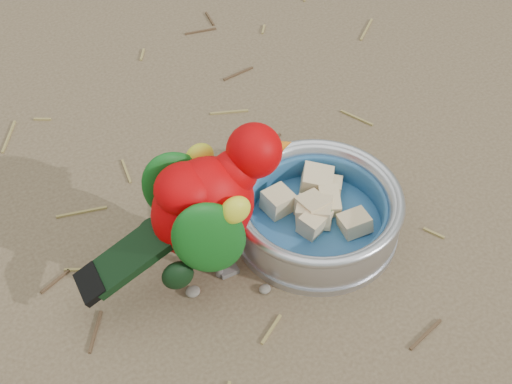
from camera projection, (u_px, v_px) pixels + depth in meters
ground at (209, 238)px, 0.86m from camera, size 60.00×60.00×0.00m
food_bowl at (316, 226)px, 0.86m from camera, size 0.20×0.20×0.02m
bowl_wall at (317, 209)px, 0.84m from camera, size 0.20×0.20×0.04m
fruit_wedges at (317, 213)px, 0.85m from camera, size 0.12×0.12×0.03m
lory_parrot at (208, 215)px, 0.76m from camera, size 0.23×0.12×0.18m
ground_debris at (197, 236)px, 0.86m from camera, size 0.90×0.80×0.01m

